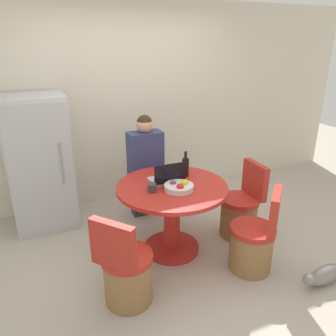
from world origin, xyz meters
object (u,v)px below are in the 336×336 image
Objects in this scene: laptop at (167,177)px; bottle at (185,166)px; refrigerator at (40,163)px; chair_near_left_corner at (127,274)px; cat at (324,275)px; chair_near_right_corner at (254,243)px; person_seated at (144,164)px; dining_table at (172,207)px; chair_right_side at (240,212)px; fruit_bowl at (179,187)px.

bottle reaches higher than laptop.
refrigerator is 1.69m from bottle.
laptop is 1.25× the size of bottle.
refrigerator reaches higher than bottle.
chair_near_left_corner is 1.61× the size of cat.
bottle is at bearing -109.63° from chair_near_right_corner.
person_seated is 2.49× the size of cat.
person_seated is 0.67m from bottle.
dining_table is at bearing 91.02° from person_seated.
chair_near_right_corner is at bearing -132.24° from chair_near_left_corner.
person_seated is (-0.86, 0.81, 0.43)m from chair_right_side.
refrigerator is 1.82× the size of chair_near_right_corner.
refrigerator is 2.94× the size of cat.
bottle is at bearing 111.98° from person_seated.
fruit_bowl is 1.04× the size of bottle.
chair_right_side is 1.00× the size of chair_near_left_corner.
cat is (2.23, -2.17, -0.69)m from refrigerator.
dining_table is 3.28× the size of laptop.
laptop is (0.65, 0.64, 0.52)m from chair_near_left_corner.
dining_table is 0.87m from chair_near_right_corner.
bottle is at bearing 36.51° from dining_table.
refrigerator reaches higher than person_seated.
chair_near_right_corner is 3.14× the size of bottle.
bottle is (-0.61, 0.20, 0.58)m from chair_right_side.
laptop is 1.72m from cat.
laptop is 0.64× the size of cat.
person_seated is 4.85× the size of bottle.
person_seated is (1.15, -0.34, -0.06)m from refrigerator.
dining_table is at bearing -90.00° from chair_near_right_corner.
chair_right_side is (0.84, -0.03, -0.23)m from dining_table.
person_seated reaches higher than dining_table.
bottle is (0.21, 0.30, 0.07)m from fruit_bowl.
dining_table is 1.30× the size of chair_right_side.
fruit_bowl is (0.02, -0.23, -0.01)m from laptop.
chair_near_left_corner is at bearing -69.35° from chair_right_side.
fruit_bowl is at bearing -84.21° from chair_near_right_corner.
chair_near_left_corner is at bearing -140.91° from dining_table.
bottle is at bearing -58.80° from cat.
refrigerator reaches higher than chair_near_right_corner.
cat is at bearing 132.83° from laptop.
chair_near_right_corner is 0.90m from fruit_bowl.
person_seated reaches higher than cat.
chair_near_left_corner is 1.80m from cat.
chair_near_right_corner is (0.59, -0.60, -0.23)m from dining_table.
chair_right_side and chair_near_right_corner have the same top height.
chair_near_left_corner is 2.52× the size of laptop.
chair_near_left_corner is 3.01× the size of fruit_bowl.
refrigerator is at bearing -16.43° from person_seated.
bottle reaches higher than chair_near_left_corner.
person_seated reaches higher than fruit_bowl.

